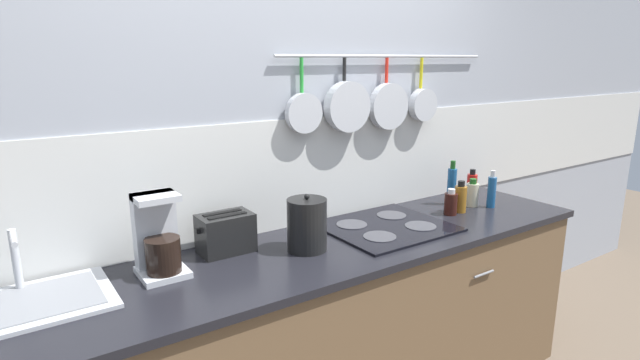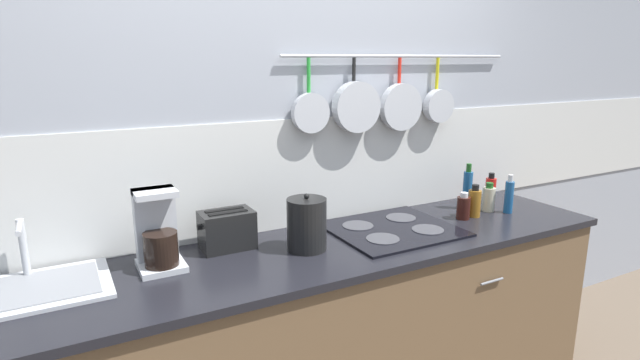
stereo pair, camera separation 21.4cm
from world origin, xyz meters
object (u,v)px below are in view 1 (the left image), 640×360
toaster (226,233)px  bottle_hot_sauce (472,185)px  coffee_maker (159,241)px  bottle_cooking_wine (472,194)px  kettle (307,225)px  bottle_olive_oil (452,185)px  bottle_dish_soap (460,198)px  bottle_vinegar (451,203)px  bottle_sesame_oil (492,191)px

toaster → bottle_hot_sauce: 1.58m
toaster → coffee_maker: bearing=-168.3°
bottle_cooking_wine → kettle: bearing=-178.4°
coffee_maker → bottle_olive_oil: coffee_maker is taller
toaster → bottle_dish_soap: 1.31m
kettle → bottle_cooking_wine: kettle is taller
bottle_vinegar → bottle_hot_sauce: bottle_hot_sauce is taller
bottle_olive_oil → kettle: bearing=-173.4°
bottle_dish_soap → coffee_maker: bearing=175.8°
coffee_maker → bottle_cooking_wine: coffee_maker is taller
bottle_dish_soap → bottle_cooking_wine: (0.14, 0.04, -0.01)m
bottle_sesame_oil → bottle_dish_soap: bearing=169.5°
bottle_sesame_oil → bottle_hot_sauce: (0.07, 0.19, -0.02)m
bottle_sesame_oil → bottle_hot_sauce: size_ratio=1.21×
kettle → bottle_dish_soap: bearing=-0.2°
bottle_dish_soap → bottle_hot_sauce: 0.32m
coffee_maker → bottle_vinegar: bearing=-4.6°
coffee_maker → bottle_dish_soap: bearing=-4.2°
bottle_vinegar → bottle_olive_oil: bottle_olive_oil is taller
bottle_dish_soap → bottle_sesame_oil: bottle_sesame_oil is taller
bottle_sesame_oil → bottle_hot_sauce: 0.20m
bottle_hot_sauce → bottle_vinegar: bearing=-156.7°
bottle_cooking_wine → bottle_sesame_oil: 0.11m
kettle → bottle_cooking_wine: (1.14, 0.03, -0.05)m
bottle_vinegar → coffee_maker: bearing=175.4°
kettle → bottle_cooking_wine: size_ratio=1.59×
coffee_maker → kettle: (0.61, -0.12, -0.02)m
bottle_dish_soap → kettle: bearing=179.8°
kettle → bottle_hot_sauce: size_ratio=1.45×
bottle_dish_soap → bottle_hot_sauce: size_ratio=0.99×
bottle_olive_oil → bottle_sesame_oil: 0.22m
bottle_cooking_wine → bottle_olive_oil: bearing=128.5°
bottle_sesame_oil → bottle_hot_sauce: bearing=71.0°
bottle_dish_soap → toaster: bearing=172.0°
coffee_maker → bottle_cooking_wine: (1.75, -0.08, -0.06)m
toaster → bottle_sesame_oil: 1.53m
kettle → bottle_dish_soap: kettle is taller
bottle_hot_sauce → bottle_olive_oil: bearing=-173.3°
bottle_sesame_oil → bottle_vinegar: bearing=173.0°
toaster → bottle_vinegar: 1.24m
bottle_vinegar → bottle_hot_sauce: 0.39m
toaster → bottle_olive_oil: (1.37, -0.06, 0.03)m
bottle_vinegar → bottle_cooking_wine: 0.23m
bottle_olive_oil → bottle_cooking_wine: (0.07, -0.09, -0.04)m
bottle_hot_sauce → coffee_maker: bearing=-179.0°
bottle_cooking_wine → bottle_sesame_oil: bearing=-46.9°
bottle_sesame_oil → bottle_cooking_wine: bearing=133.1°
bottle_cooking_wine → bottle_hot_sauce: size_ratio=0.91×
toaster → bottle_vinegar: (1.22, -0.19, -0.02)m
bottle_vinegar → bottle_hot_sauce: size_ratio=0.81×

